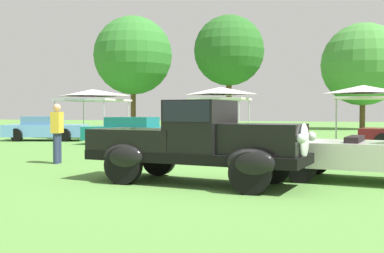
% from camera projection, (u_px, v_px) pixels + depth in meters
% --- Properties ---
extents(ground_plane, '(120.00, 120.00, 0.00)m').
position_uv_depth(ground_plane, '(199.00, 183.00, 9.62)').
color(ground_plane, '#568C3D').
extents(feature_pickup_truck, '(4.72, 2.30, 1.70)m').
position_uv_depth(feature_pickup_truck, '(197.00, 141.00, 9.58)').
color(feature_pickup_truck, black).
rests_on(feature_pickup_truck, ground_plane).
extents(neighbor_convertible, '(4.84, 2.35, 1.40)m').
position_uv_depth(neighbor_convertible, '(384.00, 155.00, 9.72)').
color(neighbor_convertible, silver).
rests_on(neighbor_convertible, ground_plane).
extents(show_car_skyblue, '(4.26, 2.72, 1.22)m').
position_uv_depth(show_car_skyblue, '(45.00, 129.00, 23.64)').
color(show_car_skyblue, '#669EDB').
rests_on(show_car_skyblue, ground_plane).
extents(show_car_teal, '(4.59, 1.76, 1.22)m').
position_uv_depth(show_car_teal, '(135.00, 131.00, 20.61)').
color(show_car_teal, teal).
rests_on(show_car_teal, ground_plane).
extents(spectator_between_cars, '(0.42, 0.47, 1.69)m').
position_uv_depth(spectator_between_cars, '(182.00, 127.00, 16.98)').
color(spectator_between_cars, '#283351').
rests_on(spectator_between_cars, ground_plane).
extents(spectator_by_row, '(0.32, 0.44, 1.69)m').
position_uv_depth(spectator_by_row, '(57.00, 131.00, 13.27)').
color(spectator_by_row, '#283351').
rests_on(spectator_by_row, ground_plane).
extents(spectator_far_side, '(0.43, 0.30, 1.69)m').
position_uv_depth(spectator_far_side, '(215.00, 130.00, 14.20)').
color(spectator_far_side, '#7F7056').
rests_on(spectator_far_side, ground_plane).
extents(canopy_tent_left_field, '(3.30, 3.30, 2.71)m').
position_uv_depth(canopy_tent_left_field, '(93.00, 94.00, 26.38)').
color(canopy_tent_left_field, '#B7B7BC').
rests_on(canopy_tent_left_field, ground_plane).
extents(canopy_tent_center_field, '(2.76, 2.76, 2.71)m').
position_uv_depth(canopy_tent_center_field, '(220.00, 93.00, 23.90)').
color(canopy_tent_center_field, '#B7B7BC').
rests_on(canopy_tent_center_field, ground_plane).
extents(canopy_tent_right_field, '(2.66, 2.66, 2.71)m').
position_uv_depth(canopy_tent_right_field, '(363.00, 91.00, 22.16)').
color(canopy_tent_right_field, '#B7B7BC').
rests_on(canopy_tent_right_field, ground_plane).
extents(treeline_far_left, '(6.74, 6.74, 9.66)m').
position_uv_depth(treeline_far_left, '(133.00, 56.00, 40.50)').
color(treeline_far_left, brown).
rests_on(treeline_far_left, ground_plane).
extents(treeline_mid_left, '(5.66, 5.66, 9.20)m').
position_uv_depth(treeline_mid_left, '(229.00, 51.00, 37.82)').
color(treeline_mid_left, brown).
rests_on(treeline_mid_left, ground_plane).
extents(treeline_center, '(6.70, 6.70, 8.64)m').
position_uv_depth(treeline_center, '(363.00, 64.00, 38.21)').
color(treeline_center, brown).
rests_on(treeline_center, ground_plane).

